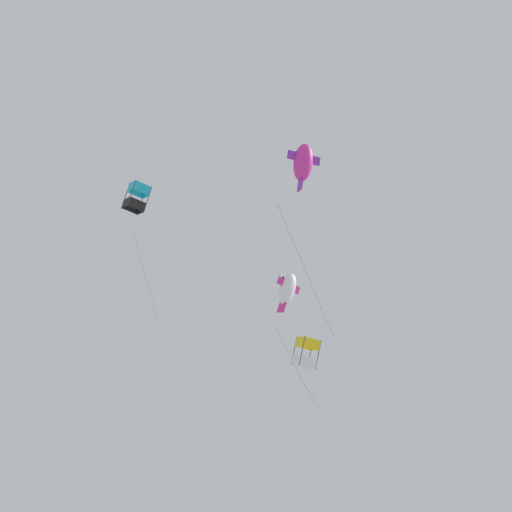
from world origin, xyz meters
name	(u,v)px	position (x,y,z in m)	size (l,w,h in m)	color
kite_box_highest	(306,353)	(-7.33, 7.83, 29.36)	(2.59, 1.97, 4.83)	yellow
kite_fish_near_left	(287,289)	(-2.55, 6.19, 31.03)	(3.32, 2.34, 8.71)	white
kite_fish_mid_left	(303,163)	(8.78, 5.97, 30.69)	(2.86, 2.33, 10.48)	#DB2D93
kite_box_far_centre	(137,198)	(-0.39, -3.65, 36.35)	(3.71, 3.03, 9.99)	#1EB2C6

